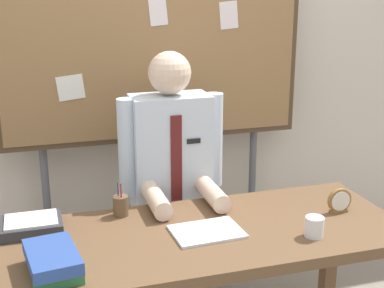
{
  "coord_description": "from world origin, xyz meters",
  "views": [
    {
      "loc": [
        -0.66,
        -2.02,
        1.76
      ],
      "look_at": [
        0.0,
        0.16,
        1.08
      ],
      "focal_mm": 50.18,
      "sensor_mm": 36.0,
      "label": 1
    }
  ],
  "objects_px": {
    "desk": "(203,249)",
    "coffee_mug": "(314,227)",
    "open_notebook": "(207,232)",
    "paper_tray": "(32,225)",
    "bulletin_board": "(154,56)",
    "pen_holder": "(121,206)",
    "person": "(172,198)",
    "book_stack": "(54,261)",
    "desk_clock": "(339,201)"
  },
  "relations": [
    {
      "from": "bulletin_board",
      "to": "open_notebook",
      "type": "xyz_separation_m",
      "value": [
        0.01,
        -0.91,
        -0.64
      ]
    },
    {
      "from": "open_notebook",
      "to": "paper_tray",
      "type": "bearing_deg",
      "value": 161.72
    },
    {
      "from": "open_notebook",
      "to": "person",
      "type": "bearing_deg",
      "value": 91.16
    },
    {
      "from": "paper_tray",
      "to": "pen_holder",
      "type": "bearing_deg",
      "value": 7.41
    },
    {
      "from": "bulletin_board",
      "to": "pen_holder",
      "type": "height_order",
      "value": "bulletin_board"
    },
    {
      "from": "bulletin_board",
      "to": "desk_clock",
      "type": "bearing_deg",
      "value": -52.5
    },
    {
      "from": "pen_holder",
      "to": "bulletin_board",
      "type": "bearing_deg",
      "value": 63.33
    },
    {
      "from": "book_stack",
      "to": "desk_clock",
      "type": "height_order",
      "value": "desk_clock"
    },
    {
      "from": "coffee_mug",
      "to": "paper_tray",
      "type": "xyz_separation_m",
      "value": [
        -1.15,
        0.4,
        -0.02
      ]
    },
    {
      "from": "book_stack",
      "to": "paper_tray",
      "type": "bearing_deg",
      "value": 100.84
    },
    {
      "from": "desk_clock",
      "to": "person",
      "type": "bearing_deg",
      "value": 142.28
    },
    {
      "from": "pen_holder",
      "to": "open_notebook",
      "type": "bearing_deg",
      "value": -41.86
    },
    {
      "from": "pen_holder",
      "to": "person",
      "type": "bearing_deg",
      "value": 40.16
    },
    {
      "from": "person",
      "to": "pen_holder",
      "type": "height_order",
      "value": "person"
    },
    {
      "from": "coffee_mug",
      "to": "desk_clock",
      "type": "bearing_deg",
      "value": 38.85
    },
    {
      "from": "bulletin_board",
      "to": "coffee_mug",
      "type": "xyz_separation_m",
      "value": [
        0.44,
        -1.08,
        -0.61
      ]
    },
    {
      "from": "desk",
      "to": "pen_holder",
      "type": "distance_m",
      "value": 0.44
    },
    {
      "from": "desk_clock",
      "to": "coffee_mug",
      "type": "bearing_deg",
      "value": -141.15
    },
    {
      "from": "open_notebook",
      "to": "desk_clock",
      "type": "relative_size",
      "value": 2.57
    },
    {
      "from": "bulletin_board",
      "to": "open_notebook",
      "type": "distance_m",
      "value": 1.12
    },
    {
      "from": "bulletin_board",
      "to": "pen_holder",
      "type": "xyz_separation_m",
      "value": [
        -0.31,
        -0.62,
        -0.6
      ]
    },
    {
      "from": "bulletin_board",
      "to": "person",
      "type": "bearing_deg",
      "value": -89.99
    },
    {
      "from": "open_notebook",
      "to": "paper_tray",
      "type": "distance_m",
      "value": 0.76
    },
    {
      "from": "pen_holder",
      "to": "paper_tray",
      "type": "xyz_separation_m",
      "value": [
        -0.4,
        -0.05,
        -0.02
      ]
    },
    {
      "from": "desk_clock",
      "to": "bulletin_board",
      "type": "bearing_deg",
      "value": 127.5
    },
    {
      "from": "open_notebook",
      "to": "coffee_mug",
      "type": "distance_m",
      "value": 0.46
    },
    {
      "from": "open_notebook",
      "to": "paper_tray",
      "type": "height_order",
      "value": "paper_tray"
    },
    {
      "from": "desk",
      "to": "desk_clock",
      "type": "relative_size",
      "value": 15.36
    },
    {
      "from": "bulletin_board",
      "to": "paper_tray",
      "type": "bearing_deg",
      "value": -136.5
    },
    {
      "from": "desk_clock",
      "to": "coffee_mug",
      "type": "xyz_separation_m",
      "value": [
        -0.24,
        -0.19,
        -0.01
      ]
    },
    {
      "from": "person",
      "to": "desk_clock",
      "type": "relative_size",
      "value": 12.46
    },
    {
      "from": "pen_holder",
      "to": "paper_tray",
      "type": "distance_m",
      "value": 0.4
    },
    {
      "from": "book_stack",
      "to": "desk_clock",
      "type": "relative_size",
      "value": 2.62
    },
    {
      "from": "bulletin_board",
      "to": "desk_clock",
      "type": "relative_size",
      "value": 16.41
    },
    {
      "from": "desk_clock",
      "to": "desk",
      "type": "bearing_deg",
      "value": -179.08
    },
    {
      "from": "desk",
      "to": "coffee_mug",
      "type": "xyz_separation_m",
      "value": [
        0.44,
        -0.18,
        0.13
      ]
    },
    {
      "from": "bulletin_board",
      "to": "paper_tray",
      "type": "xyz_separation_m",
      "value": [
        -0.71,
        -0.68,
        -0.62
      ]
    },
    {
      "from": "person",
      "to": "bulletin_board",
      "type": "relative_size",
      "value": 0.76
    },
    {
      "from": "open_notebook",
      "to": "book_stack",
      "type": "bearing_deg",
      "value": -167.01
    },
    {
      "from": "book_stack",
      "to": "desk_clock",
      "type": "distance_m",
      "value": 1.33
    },
    {
      "from": "desk",
      "to": "bulletin_board",
      "type": "xyz_separation_m",
      "value": [
        -0.0,
        0.89,
        0.74
      ]
    },
    {
      "from": "desk_clock",
      "to": "paper_tray",
      "type": "xyz_separation_m",
      "value": [
        -1.39,
        0.21,
        -0.02
      ]
    },
    {
      "from": "open_notebook",
      "to": "coffee_mug",
      "type": "relative_size",
      "value": 3.37
    },
    {
      "from": "desk",
      "to": "paper_tray",
      "type": "height_order",
      "value": "paper_tray"
    },
    {
      "from": "book_stack",
      "to": "coffee_mug",
      "type": "xyz_separation_m",
      "value": [
        1.08,
        -0.01,
        -0.0
      ]
    },
    {
      "from": "book_stack",
      "to": "desk_clock",
      "type": "bearing_deg",
      "value": 7.82
    },
    {
      "from": "desk",
      "to": "pen_holder",
      "type": "height_order",
      "value": "pen_holder"
    },
    {
      "from": "pen_holder",
      "to": "desk_clock",
      "type": "bearing_deg",
      "value": -14.69
    },
    {
      "from": "desk",
      "to": "open_notebook",
      "type": "height_order",
      "value": "open_notebook"
    },
    {
      "from": "bulletin_board",
      "to": "open_notebook",
      "type": "height_order",
      "value": "bulletin_board"
    }
  ]
}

